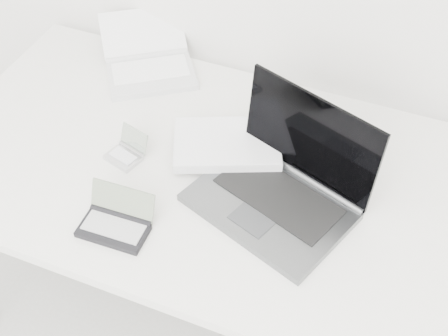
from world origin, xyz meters
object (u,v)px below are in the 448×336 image
at_px(laptop_large, 263,172).
at_px(desk, 241,190).
at_px(palmtop_charcoal, 116,223).
at_px(netbook_open_white, 149,63).

bearing_deg(laptop_large, desk, -158.12).
bearing_deg(desk, palmtop_charcoal, -129.21).
height_order(desk, palmtop_charcoal, palmtop_charcoal).
relative_size(laptop_large, netbook_open_white, 1.38).
bearing_deg(palmtop_charcoal, netbook_open_white, 107.64).
height_order(netbook_open_white, palmtop_charcoal, netbook_open_white).
xyz_separation_m(laptop_large, netbook_open_white, (-0.46, 0.30, -0.02)).
distance_m(netbook_open_white, palmtop_charcoal, 0.60).
bearing_deg(netbook_open_white, palmtop_charcoal, -105.38).
bearing_deg(netbook_open_white, desk, -71.84).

